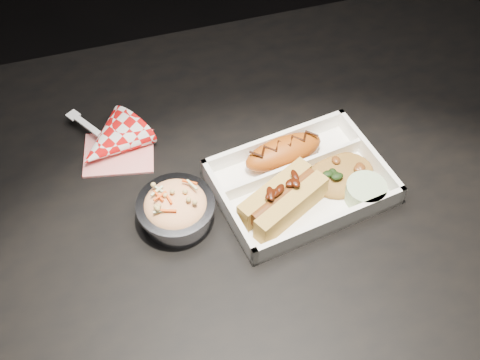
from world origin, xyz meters
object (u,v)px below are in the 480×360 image
fried_pastry (284,152)px  napkin_fork (110,144)px  hotdog (283,199)px  foil_coleslaw_cup (176,208)px  food_tray (300,185)px  dining_table (240,224)px

fried_pastry → napkin_fork: napkin_fork is taller
hotdog → foil_coleslaw_cup: size_ratio=1.27×
napkin_fork → hotdog: bearing=16.6°
fried_pastry → hotdog: 0.09m
food_tray → fried_pastry: (-0.01, 0.05, 0.02)m
food_tray → napkin_fork: bearing=139.9°
napkin_fork → dining_table: bearing=19.3°
dining_table → napkin_fork: size_ratio=7.50×
fried_pastry → napkin_fork: bearing=157.6°
dining_table → hotdog: 0.14m
fried_pastry → food_tray: bearing=-81.1°
fried_pastry → hotdog: bearing=-109.9°
foil_coleslaw_cup → napkin_fork: size_ratio=0.71×
food_tray → fried_pastry: bearing=90.0°
dining_table → foil_coleslaw_cup: bearing=-167.1°
napkin_fork → foil_coleslaw_cup: bearing=-8.7°
dining_table → fried_pastry: 0.15m
food_tray → fried_pastry: 0.06m
fried_pastry → hotdog: (-0.03, -0.09, 0.00)m
food_tray → hotdog: (-0.04, -0.03, 0.02)m
foil_coleslaw_cup → napkin_fork: 0.18m
dining_table → napkin_fork: (-0.17, 0.14, 0.11)m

